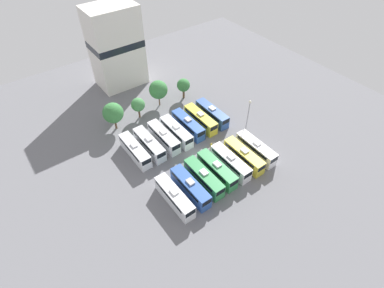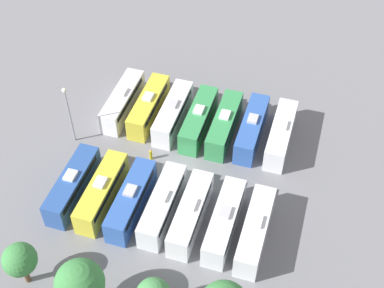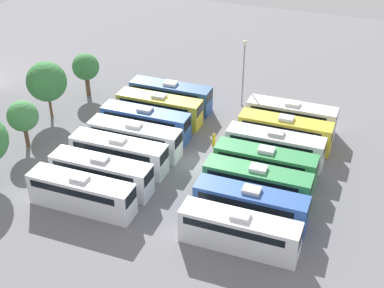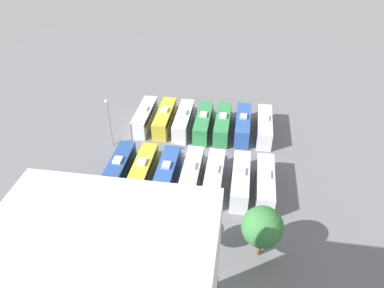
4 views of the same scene
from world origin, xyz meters
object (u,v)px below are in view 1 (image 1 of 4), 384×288
object	(u,v)px
tree_1	(138,105)
tree_2	(158,90)
light_pole	(249,111)
bus_11	(188,125)
bus_5	(244,156)
bus_12	(200,119)
tree_3	(183,85)
bus_6	(256,148)
bus_9	(164,137)
bus_10	(176,131)
tree_0	(113,113)
bus_0	(174,197)
bus_13	(212,113)
bus_2	(204,177)
bus_8	(149,144)
bus_1	(190,187)
bus_4	(230,162)
depot_building	(116,47)
worker_person	(211,146)
bus_7	(135,150)
bus_3	(217,169)

from	to	relation	value
tree_1	tree_2	distance (m)	6.93
light_pole	bus_11	bearing A→B (deg)	143.49
bus_5	bus_12	distance (m)	15.21
tree_3	bus_6	bearing A→B (deg)	-89.36
bus_9	bus_10	size ratio (longest dim) A/B	1.00
bus_12	bus_10	bearing A→B (deg)	-178.00
tree_2	tree_0	bearing A→B (deg)	-172.79
bus_0	bus_6	xyz separation A→B (m)	(21.48, 0.01, 0.00)
bus_11	tree_2	world-z (taller)	tree_2
bus_6	bus_9	bearing A→B (deg)	133.22
bus_11	bus_13	xyz separation A→B (m)	(7.29, -0.07, 0.00)
bus_2	bus_8	xyz separation A→B (m)	(-3.81, 14.70, 0.00)
bus_1	bus_12	size ratio (longest dim) A/B	1.00
bus_4	light_pole	world-z (taller)	light_pole
bus_0	bus_4	xyz separation A→B (m)	(14.28, 0.27, 0.00)
bus_6	depot_building	distance (m)	45.82
bus_5	worker_person	xyz separation A→B (m)	(-2.92, 7.29, -1.01)
bus_12	light_pole	size ratio (longest dim) A/B	1.18
light_pole	tree_3	distance (m)	20.39
bus_10	bus_9	bearing A→B (deg)	176.52
tree_2	depot_building	distance (m)	17.18
bus_13	tree_0	xyz separation A→B (m)	(-20.84, 11.01, 2.90)
depot_building	light_pole	bearing A→B (deg)	-68.90
bus_7	bus_11	xyz separation A→B (m)	(14.26, 0.07, 0.00)
bus_3	tree_0	xyz separation A→B (m)	(-10.03, 25.81, 2.90)
bus_2	bus_4	distance (m)	7.01
bus_12	tree_2	distance (m)	13.65
bus_3	light_pole	bearing A→B (deg)	24.23
tree_3	depot_building	xyz separation A→B (m)	(-9.95, 16.82, 7.01)
bus_9	depot_building	xyz separation A→B (m)	(3.95, 28.60, 9.15)
bus_13	tree_3	xyz separation A→B (m)	(-0.33, 11.67, 2.14)
light_pole	tree_0	distance (m)	31.32
bus_0	tree_3	size ratio (longest dim) A/B	1.80
bus_8	depot_building	distance (m)	31.07
bus_6	bus_11	size ratio (longest dim) A/B	1.00
bus_4	bus_7	world-z (taller)	same
bus_5	bus_13	world-z (taller)	same
tree_0	tree_3	bearing A→B (deg)	1.86
bus_1	tree_0	distance (m)	26.53
bus_0	bus_7	xyz separation A→B (m)	(-0.03, 15.23, 0.00)
bus_10	worker_person	bearing A→B (deg)	-60.99
tree_0	depot_building	world-z (taller)	depot_building
bus_12	bus_13	xyz separation A→B (m)	(3.64, 0.06, 0.00)
bus_13	tree_2	bearing A→B (deg)	120.27
bus_8	bus_11	distance (m)	10.77
bus_1	tree_2	distance (m)	29.90
bus_12	tree_3	world-z (taller)	tree_3
bus_1	bus_11	xyz separation A→B (m)	(10.48, 15.25, 0.00)
bus_10	tree_1	bearing A→B (deg)	105.58
light_pole	bus_4	bearing A→B (deg)	-148.68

